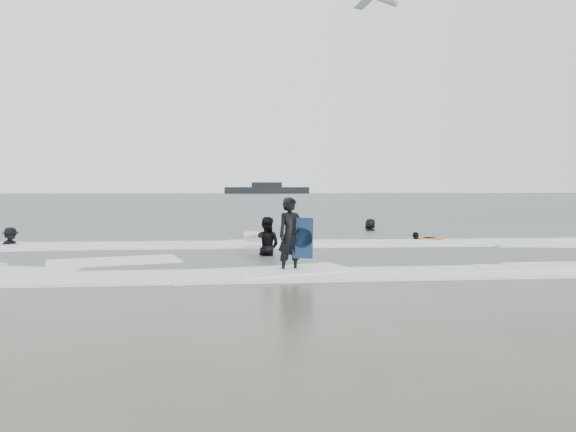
{
  "coord_description": "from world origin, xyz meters",
  "views": [
    {
      "loc": [
        -1.54,
        -13.37,
        2.07
      ],
      "look_at": [
        0.0,
        5.0,
        1.1
      ],
      "focal_mm": 35.0,
      "sensor_mm": 36.0,
      "label": 1
    }
  ],
  "objects": [
    {
      "name": "surf_foam",
      "position": [
        0.0,
        3.7,
        0.04
      ],
      "size": [
        30.03,
        9.06,
        0.09
      ],
      "color": "white",
      "rests_on": "ground"
    },
    {
      "name": "surfer_breaker",
      "position": [
        -9.44,
        6.51,
        0.0
      ],
      "size": [
        1.08,
        1.12,
        1.53
      ],
      "primitive_type": "imported",
      "rotation": [
        0.0,
        0.0,
        0.85
      ],
      "color": "black",
      "rests_on": "ground"
    },
    {
      "name": "surfer_right_far",
      "position": [
        4.34,
        11.72,
        0.0
      ],
      "size": [
        1.0,
        1.01,
        1.76
      ],
      "primitive_type": "imported",
      "rotation": [
        0.0,
        0.0,
        -2.34
      ],
      "color": "black",
      "rests_on": "ground"
    },
    {
      "name": "ground",
      "position": [
        0.0,
        0.0,
        0.0
      ],
      "size": [
        320.0,
        320.0,
        0.0
      ],
      "primitive_type": "plane",
      "color": "brown",
      "rests_on": "ground"
    },
    {
      "name": "sea",
      "position": [
        0.0,
        80.0,
        0.06
      ],
      "size": [
        320.0,
        320.0,
        0.0
      ],
      "primitive_type": "plane",
      "color": "#47544C",
      "rests_on": "ground"
    },
    {
      "name": "surfer_right_near",
      "position": [
        5.05,
        7.24,
        0.0
      ],
      "size": [
        0.96,
        0.66,
        1.51
      ],
      "primitive_type": "imported",
      "rotation": [
        0.0,
        0.0,
        -2.77
      ],
      "color": "black",
      "rests_on": "ground"
    },
    {
      "name": "surfer_centre",
      "position": [
        -0.37,
        -0.15,
        0.0
      ],
      "size": [
        0.79,
        0.67,
        1.84
      ],
      "primitive_type": "imported",
      "rotation": [
        0.0,
        0.0,
        0.42
      ],
      "color": "black",
      "rests_on": "ground"
    },
    {
      "name": "bodyboards",
      "position": [
        1.44,
        3.3,
        0.5
      ],
      "size": [
        7.53,
        8.09,
        1.25
      ],
      "color": "#0D2240",
      "rests_on": "ground"
    },
    {
      "name": "surfer_wading",
      "position": [
        -0.81,
        3.01,
        0.0
      ],
      "size": [
        1.02,
        0.92,
        1.74
      ],
      "primitive_type": "imported",
      "rotation": [
        0.0,
        0.0,
        2.77
      ],
      "color": "black",
      "rests_on": "ground"
    },
    {
      "name": "vessel_horizon",
      "position": [
        5.84,
        148.23,
        1.23
      ],
      "size": [
        24.19,
        4.32,
        3.28
      ],
      "color": "black",
      "rests_on": "ground"
    }
  ]
}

